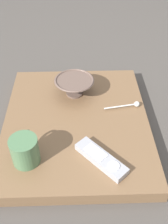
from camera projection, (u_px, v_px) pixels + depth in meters
name	position (u px, v px, depth m)	size (l,w,h in m)	color
ground_plane	(76.00, 128.00, 1.03)	(6.00, 6.00, 0.00)	#47423D
table	(76.00, 124.00, 1.01)	(0.53, 0.63, 0.05)	brown
cereal_bowl	(74.00, 86.00, 1.08)	(0.16, 0.16, 0.07)	brown
coffee_mug	(25.00, 150.00, 0.82)	(0.09, 0.12, 0.09)	#4C724C
teaspoon	(132.00, 105.00, 1.04)	(0.14, 0.04, 0.02)	silver
tv_remote_near	(101.00, 159.00, 0.84)	(0.17, 0.17, 0.03)	#9E9EA3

